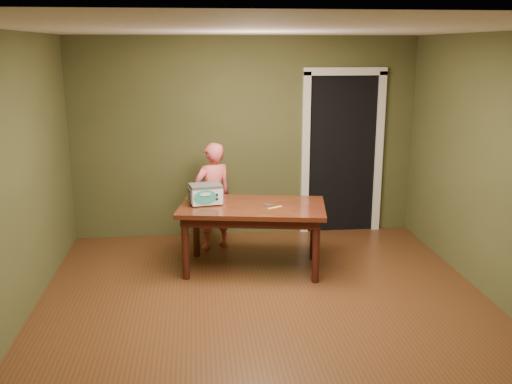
% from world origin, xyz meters
% --- Properties ---
extents(floor, '(5.00, 5.00, 0.00)m').
position_xyz_m(floor, '(0.00, 0.00, 0.00)').
color(floor, '#592E19').
rests_on(floor, ground).
extents(room_shell, '(4.52, 5.02, 2.61)m').
position_xyz_m(room_shell, '(0.00, 0.00, 1.71)').
color(room_shell, '#4B4D29').
rests_on(room_shell, ground).
extents(doorway, '(1.10, 0.66, 2.25)m').
position_xyz_m(doorway, '(1.30, 2.78, 1.06)').
color(doorway, black).
rests_on(doorway, ground).
extents(dining_table, '(1.73, 1.16, 0.75)m').
position_xyz_m(dining_table, '(-0.04, 1.20, 0.65)').
color(dining_table, '#3C150D').
rests_on(dining_table, floor).
extents(toy_oven, '(0.40, 0.31, 0.23)m').
position_xyz_m(toy_oven, '(-0.55, 1.30, 0.87)').
color(toy_oven, '#4C4F54').
rests_on(toy_oven, dining_table).
extents(baking_pan, '(0.10, 0.10, 0.02)m').
position_xyz_m(baking_pan, '(0.13, 1.15, 0.76)').
color(baking_pan, silver).
rests_on(baking_pan, dining_table).
extents(spatula, '(0.17, 0.11, 0.01)m').
position_xyz_m(spatula, '(0.20, 1.06, 0.75)').
color(spatula, '#FBEC6D').
rests_on(spatula, dining_table).
extents(child, '(0.57, 0.49, 1.34)m').
position_xyz_m(child, '(-0.45, 1.95, 0.67)').
color(child, '#E96061').
rests_on(child, floor).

